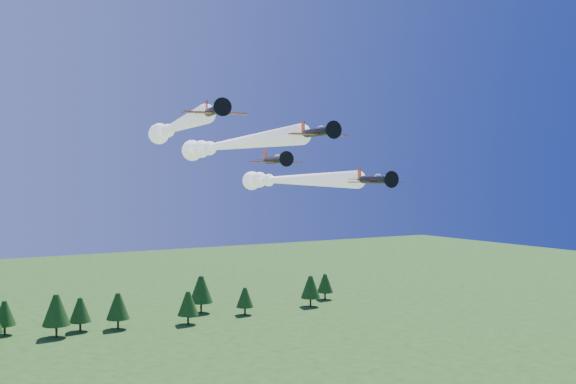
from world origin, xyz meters
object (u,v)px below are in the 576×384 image
plane_left (174,127)px  plane_right (287,180)px  plane_lead (229,145)px  plane_slot (275,160)px

plane_left → plane_right: size_ratio=0.92×
plane_left → plane_right: (20.46, -0.94, -8.37)m
plane_lead → plane_slot: bearing=-83.9°
plane_left → plane_slot: plane_left is taller
plane_right → plane_slot: bearing=-118.5°
plane_lead → plane_slot: 14.07m
plane_left → plane_right: plane_left is taller
plane_left → plane_slot: size_ratio=5.80×
plane_lead → plane_left: bearing=131.6°
plane_left → plane_right: bearing=7.7°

